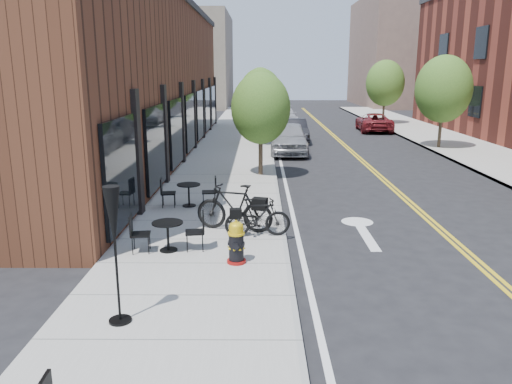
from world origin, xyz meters
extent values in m
plane|color=black|center=(0.00, 0.00, 0.00)|extent=(120.00, 120.00, 0.00)
cube|color=#9E9B93|center=(-2.00, 10.00, 0.06)|extent=(4.00, 70.00, 0.12)
cube|color=#4B2718|center=(-6.50, 14.00, 3.50)|extent=(5.00, 28.00, 7.00)
cube|color=#726656|center=(-8.00, 48.00, 5.00)|extent=(8.00, 14.00, 10.00)
cube|color=brown|center=(16.00, 50.00, 6.00)|extent=(10.00, 16.00, 12.00)
cylinder|color=#382B1E|center=(-0.60, 9.00, 0.93)|extent=(0.16, 0.16, 1.61)
ellipsoid|color=#33571B|center=(-0.60, 9.00, 2.61)|extent=(2.20, 2.20, 2.64)
cylinder|color=#382B1E|center=(-0.60, 17.00, 0.96)|extent=(0.16, 0.16, 1.68)
ellipsoid|color=#33571B|center=(-0.60, 17.00, 2.72)|extent=(2.30, 2.30, 2.76)
cylinder|color=#382B1E|center=(-0.60, 25.00, 0.91)|extent=(0.16, 0.16, 1.57)
ellipsoid|color=#33571B|center=(-0.60, 25.00, 2.54)|extent=(2.10, 2.10, 2.52)
cylinder|color=#382B1E|center=(-0.60, 33.00, 0.98)|extent=(0.16, 0.16, 1.71)
ellipsoid|color=#33571B|center=(-0.60, 33.00, 2.79)|extent=(2.40, 2.40, 2.88)
cylinder|color=#382B1E|center=(8.60, 16.00, 1.03)|extent=(0.16, 0.16, 1.82)
ellipsoid|color=#33571B|center=(8.60, 16.00, 3.06)|extent=(2.80, 2.80, 3.36)
cylinder|color=#382B1E|center=(8.60, 28.00, 1.03)|extent=(0.16, 0.16, 1.82)
ellipsoid|color=#33571B|center=(8.60, 28.00, 3.06)|extent=(2.80, 2.80, 3.36)
cylinder|color=maroon|center=(-1.11, 0.04, 0.15)|extent=(0.48, 0.48, 0.06)
cylinder|color=black|center=(-1.11, 0.04, 0.45)|extent=(0.37, 0.37, 0.59)
cylinder|color=gold|center=(-1.11, 0.04, 0.75)|extent=(0.42, 0.42, 0.04)
cylinder|color=gold|center=(-1.11, 0.04, 0.83)|extent=(0.36, 0.36, 0.14)
ellipsoid|color=gold|center=(-1.11, 0.04, 0.91)|extent=(0.34, 0.34, 0.17)
cylinder|color=gold|center=(-1.11, 0.04, 1.00)|extent=(0.06, 0.06, 0.06)
imported|color=black|center=(-1.26, 2.16, 0.71)|extent=(2.04, 1.08, 1.18)
imported|color=black|center=(-0.68, 1.71, 0.59)|extent=(1.61, 0.62, 0.94)
cylinder|color=black|center=(-2.64, 0.73, 0.13)|extent=(0.44, 0.44, 0.03)
cylinder|color=black|center=(-2.64, 0.73, 0.44)|extent=(0.06, 0.06, 0.62)
cylinder|color=black|center=(-2.64, 0.73, 0.76)|extent=(0.76, 0.76, 0.03)
cylinder|color=black|center=(-2.69, 4.42, 0.13)|extent=(0.44, 0.44, 0.03)
cylinder|color=black|center=(-2.69, 4.42, 0.44)|extent=(0.06, 0.06, 0.63)
cylinder|color=black|center=(-2.69, 4.42, 0.76)|extent=(0.76, 0.76, 0.03)
cylinder|color=black|center=(-2.83, -2.46, 0.14)|extent=(0.35, 0.35, 0.04)
cylinder|color=black|center=(-2.83, -2.46, 1.20)|extent=(0.04, 0.04, 2.12)
cone|color=black|center=(-2.83, -2.46, 1.84)|extent=(0.26, 0.26, 0.94)
imported|color=gray|center=(0.80, 14.67, 0.76)|extent=(1.95, 4.53, 1.52)
imported|color=black|center=(1.33, 18.87, 0.64)|extent=(1.48, 3.94, 1.28)
imported|color=#A1A0A5|center=(1.14, 28.09, 0.67)|extent=(2.03, 4.67, 1.34)
imported|color=maroon|center=(6.98, 23.81, 0.61)|extent=(2.28, 4.51, 1.22)
camera|label=1|loc=(-0.64, -9.59, 3.97)|focal=35.00mm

